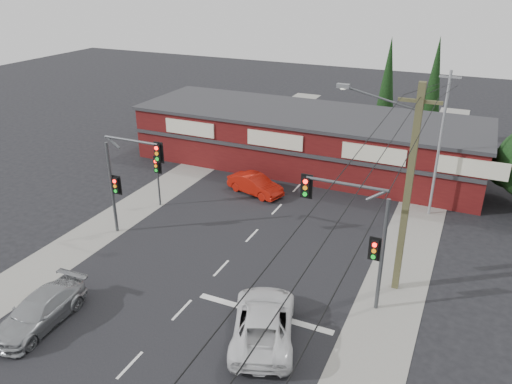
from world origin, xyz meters
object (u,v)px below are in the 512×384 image
at_px(white_suv, 264,322).
at_px(utility_pole, 405,185).
at_px(silver_suv, 40,311).
at_px(shop_building, 306,139).
at_px(red_sedan, 255,184).

relative_size(white_suv, utility_pole, 0.54).
bearing_deg(silver_suv, utility_pole, 31.49).
bearing_deg(shop_building, red_sedan, -100.97).
bearing_deg(shop_building, utility_pole, -56.24).
bearing_deg(red_sedan, white_suv, -137.22).
height_order(silver_suv, red_sedan, silver_suv).
bearing_deg(red_sedan, shop_building, 5.94).
xyz_separation_m(white_suv, utility_pole, (4.28, 5.88, 4.65)).
relative_size(white_suv, shop_building, 0.20).
height_order(silver_suv, utility_pole, utility_pole).
distance_m(red_sedan, utility_pole, 13.75).
relative_size(red_sedan, utility_pole, 0.41).
bearing_deg(white_suv, red_sedan, -83.97).
xyz_separation_m(red_sedan, shop_building, (1.30, 6.72, 1.46)).
height_order(shop_building, utility_pole, utility_pole).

